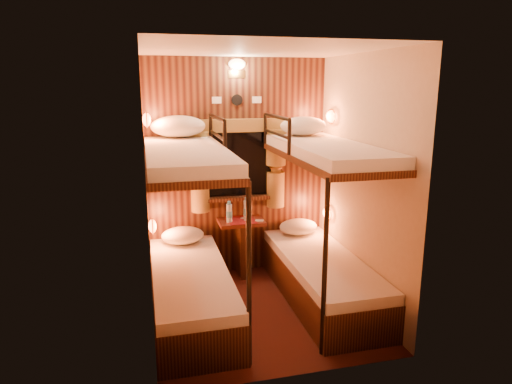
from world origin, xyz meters
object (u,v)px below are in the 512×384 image
object	(u,v)px
table	(241,240)
bunk_left	(190,259)
bunk_right	(322,247)
bottle_left	(229,213)
bottle_right	(247,210)

from	to	relation	value
table	bunk_left	bearing A→B (deg)	-129.67
bunk_right	bottle_left	distance (m)	1.10
bunk_right	table	distance (m)	1.02
bottle_right	bunk_right	bearing A→B (deg)	-52.10
bunk_left	table	bearing A→B (deg)	50.33
bunk_right	bottle_right	xyz separation A→B (m)	(-0.59, 0.76, 0.20)
bunk_left	bottle_left	distance (m)	0.92
table	bottle_left	distance (m)	0.37
bottle_left	bunk_right	bearing A→B (deg)	-43.42
bunk_right	bottle_right	size ratio (longest dim) A/B	7.22
table	bottle_left	xyz separation A→B (m)	(-0.14, -0.04, 0.34)
table	bottle_right	world-z (taller)	bottle_right
bunk_left	bunk_right	bearing A→B (deg)	0.00
bunk_right	table	xyz separation A→B (m)	(-0.65, 0.78, -0.14)
bunk_left	bottle_left	xyz separation A→B (m)	(0.51, 0.74, 0.19)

